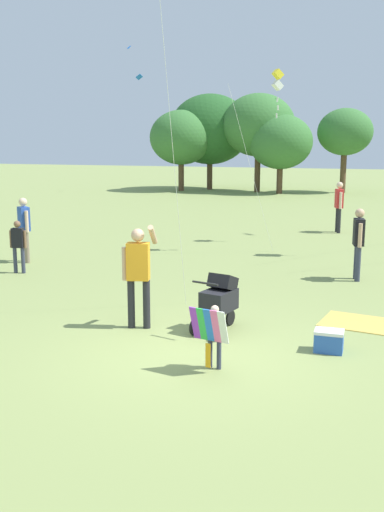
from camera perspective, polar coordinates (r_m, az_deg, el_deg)
ground_plane at (r=9.52m, az=0.49°, el=-9.17°), size 120.00×120.00×0.00m
treeline_distant at (r=37.20m, az=15.27°, el=11.30°), size 31.74×6.78×6.14m
child_with_butterfly_kite at (r=8.67m, az=2.05°, el=-7.12°), size 0.58×0.41×0.96m
person_adult_flyer at (r=10.46m, az=-5.14°, el=-1.21°), size 0.59×0.62×1.86m
stroller at (r=10.35m, az=2.64°, el=-3.97°), size 0.70×1.12×1.03m
kite_blue_high at (r=17.66m, az=8.14°, el=16.14°), size 1.36×1.26×5.22m
person_red_shirt at (r=15.39m, az=-16.26°, el=1.26°), size 0.42×0.23×1.32m
person_sitting_far at (r=21.86m, az=13.85°, el=4.94°), size 0.34×0.56×1.80m
person_couple_left at (r=16.70m, az=-15.73°, el=2.91°), size 0.46×0.42×1.75m
person_kid_running at (r=14.53m, az=15.61°, el=1.64°), size 0.29×0.54×1.71m
picnic_blanket at (r=11.34m, az=16.03°, el=-6.20°), size 1.62×1.29×0.02m
cooler_box at (r=9.73m, az=12.93°, el=-7.90°), size 0.45×0.33×0.35m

